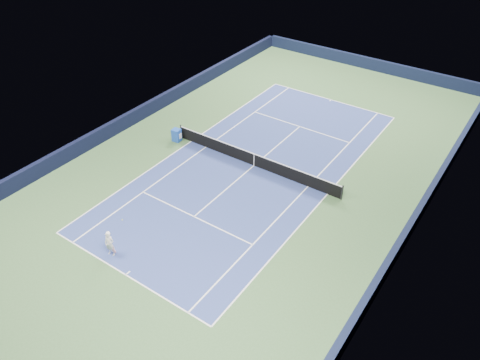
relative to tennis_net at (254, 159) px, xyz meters
The scene contains 19 objects.
ground 0.50m from the tennis_net, ahead, with size 40.00×40.00×0.00m, color #375930.
wall_far 19.83m from the tennis_net, 90.00° to the left, with size 22.00×0.35×1.10m, color black.
wall_right 10.83m from the tennis_net, ahead, with size 0.35×40.00×1.10m, color black.
wall_left 10.83m from the tennis_net, behind, with size 0.35×40.00×1.10m, color black.
court_surface 0.50m from the tennis_net, ahead, with size 10.97×23.77×0.01m, color navy.
baseline_far 11.90m from the tennis_net, 90.00° to the left, with size 10.97×0.08×0.00m, color white.
baseline_near 11.90m from the tennis_net, 90.00° to the right, with size 10.97×0.08×0.00m, color white.
sideline_doubles_right 5.51m from the tennis_net, ahead, with size 0.08×23.77×0.00m, color white.
sideline_doubles_left 5.51m from the tennis_net, behind, with size 0.08×23.77×0.00m, color white.
sideline_singles_right 4.14m from the tennis_net, ahead, with size 0.08×23.77×0.00m, color white.
sideline_singles_left 4.14m from the tennis_net, behind, with size 0.08×23.77×0.00m, color white.
service_line_far 6.42m from the tennis_net, 90.00° to the left, with size 8.23×0.08×0.00m, color white.
service_line_near 6.42m from the tennis_net, 90.00° to the right, with size 8.23×0.08×0.00m, color white.
center_service_line 0.50m from the tennis_net, ahead, with size 0.08×12.80×0.00m, color white.
center_mark_far 11.75m from the tennis_net, 90.00° to the left, with size 0.08×0.30×0.00m, color white.
center_mark_near 11.75m from the tennis_net, 90.00° to the right, with size 0.08×0.30×0.00m, color white.
tennis_net is the anchor object (origin of this frame).
sponsor_cube 6.42m from the tennis_net, behind, with size 0.63×0.58×0.95m.
tennis_player 11.38m from the tennis_net, 98.42° to the right, with size 0.77×1.27×1.78m.
Camera 1 is at (14.02, -21.93, 18.00)m, focal length 35.00 mm.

